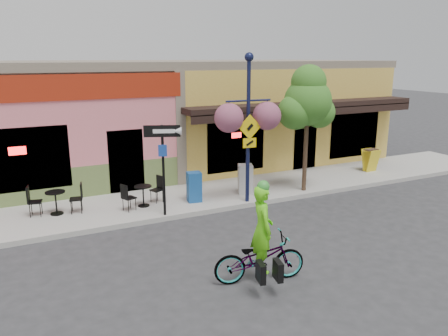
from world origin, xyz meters
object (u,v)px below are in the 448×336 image
Objects in this scene: cyclist_rider at (262,240)px; newspaper_box_grey at (245,179)px; street_tree at (307,129)px; bicycle at (260,258)px; building at (170,113)px; newspaper_box_blue at (194,187)px; lamp_post at (248,130)px; one_way_sign at (163,171)px.

cyclist_rider is 5.71m from newspaper_box_grey.
newspaper_box_grey is 0.23× the size of street_tree.
newspaper_box_grey reaches higher than bicycle.
building reaches higher than newspaper_box_grey.
cyclist_rider is 1.88× the size of newspaper_box_grey.
building is 11.50m from bicycle.
building reaches higher than bicycle.
newspaper_box_blue is 1.89m from newspaper_box_grey.
bicycle is 6.66m from street_tree.
cyclist_rider is 1.95× the size of newspaper_box_blue.
newspaper_box_blue is at bearing 6.90° from cyclist_rider.
lamp_post is 2.51m from newspaper_box_blue.
one_way_sign is at bearing 21.51° from bicycle.
cyclist_rider is 6.52m from street_tree.
cyclist_rider reaches higher than newspaper_box_blue.
building is 18.19× the size of newspaper_box_grey.
building is 9.69× the size of cyclist_rider.
building is 7.36m from one_way_sign.
lamp_post reaches higher than newspaper_box_grey.
lamp_post reaches higher than newspaper_box_blue.
newspaper_box_blue is at bearing 172.26° from street_tree.
bicycle is 4.51m from one_way_sign.
one_way_sign is (-0.72, 4.36, 0.55)m from cyclist_rider.
lamp_post is 1.07× the size of street_tree.
lamp_post is 2.38m from street_tree.
cyclist_rider is at bearing -94.90° from newspaper_box_grey.
newspaper_box_grey is (2.46, 5.17, 0.13)m from bicycle.
bicycle is at bearing -60.30° from one_way_sign.
building reaches higher than street_tree.
bicycle is 2.05× the size of newspaper_box_blue.
newspaper_box_blue is 4.28m from street_tree.
street_tree is at bearing -31.18° from cyclist_rider.
building is 18.87× the size of newspaper_box_blue.
cyclist_rider is 4.45m from one_way_sign.
newspaper_box_grey is (0.35, 0.78, -1.83)m from lamp_post.
newspaper_box_grey is (1.89, 0.04, 0.02)m from newspaper_box_blue.
street_tree is at bearing 8.60° from lamp_post.
one_way_sign is at bearing -175.57° from lamp_post.
building is at bearing 85.87° from newspaper_box_blue.
street_tree reaches higher than one_way_sign.
street_tree is (4.42, 4.59, 1.38)m from cyclist_rider.
building is at bearing 3.37° from cyclist_rider.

